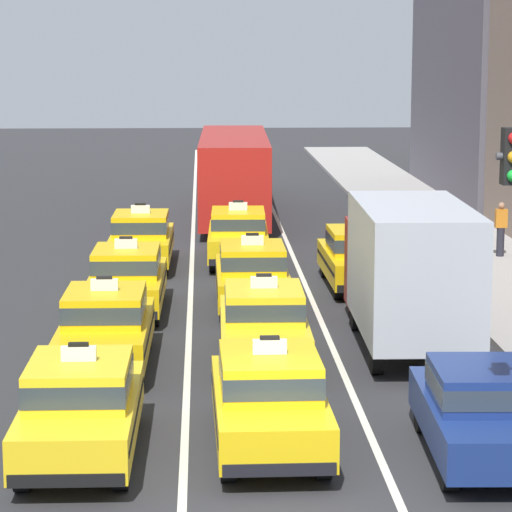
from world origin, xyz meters
TOP-DOWN VIEW (x-y plane):
  - ground_plane at (0.00, 0.00)m, footprint 160.00×160.00m
  - lane_stripe_left_center at (-1.60, 20.00)m, footprint 0.14×80.00m
  - lane_stripe_center_right at (1.60, 20.00)m, footprint 0.14×80.00m
  - taxi_left_nearest at (-3.27, 1.93)m, footprint 1.84×4.57m
  - taxi_left_second at (-3.29, 7.60)m, footprint 1.86×4.58m
  - taxi_left_third at (-3.16, 12.82)m, footprint 1.87×4.58m
  - taxi_left_fourth at (-3.11, 19.18)m, footprint 1.87×4.58m
  - taxi_center_nearest at (-0.19, 2.25)m, footprint 1.88×4.59m
  - taxi_center_second at (0.00, 7.72)m, footprint 1.87×4.58m
  - taxi_center_third at (-0.01, 13.21)m, footprint 1.83×4.56m
  - taxi_center_fourth at (-0.18, 19.71)m, footprint 1.93×4.60m
  - bus_center_fifth at (-0.05, 29.11)m, footprint 2.76×11.25m
  - taxi_center_sixth at (0.17, 37.81)m, footprint 1.85×4.57m
  - sedan_right_nearest at (3.21, 1.56)m, footprint 1.92×4.36m
  - box_truck_right_second at (3.27, 9.18)m, footprint 2.40×7.00m
  - taxi_right_third at (3.02, 15.73)m, footprint 1.87×4.58m
  - pedestrian_near_crosswalk at (7.96, 19.76)m, footprint 0.36×0.24m

SIDE VIEW (x-z plane):
  - ground_plane at x=0.00m, z-range 0.00..0.00m
  - lane_stripe_left_center at x=-1.60m, z-range 0.00..0.01m
  - lane_stripe_center_right at x=1.60m, z-range 0.00..0.01m
  - sedan_right_nearest at x=3.21m, z-range 0.06..1.64m
  - taxi_left_nearest at x=-3.27m, z-range -0.10..1.86m
  - taxi_left_second at x=-3.29m, z-range -0.10..1.86m
  - taxi_left_third at x=-3.16m, z-range -0.10..1.86m
  - taxi_left_fourth at x=-3.11m, z-range -0.10..1.86m
  - taxi_center_nearest at x=-0.19m, z-range -0.10..1.86m
  - taxi_center_second at x=0.00m, z-range -0.10..1.86m
  - taxi_center_third at x=-0.01m, z-range -0.10..1.86m
  - taxi_center_fourth at x=-0.18m, z-range -0.10..1.86m
  - taxi_center_sixth at x=0.17m, z-range -0.10..1.86m
  - taxi_right_third at x=3.02m, z-range -0.10..1.86m
  - pedestrian_near_crosswalk at x=7.96m, z-range 0.16..1.84m
  - box_truck_right_second at x=3.27m, z-range 0.14..3.41m
  - bus_center_fifth at x=-0.05m, z-range 0.21..3.43m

